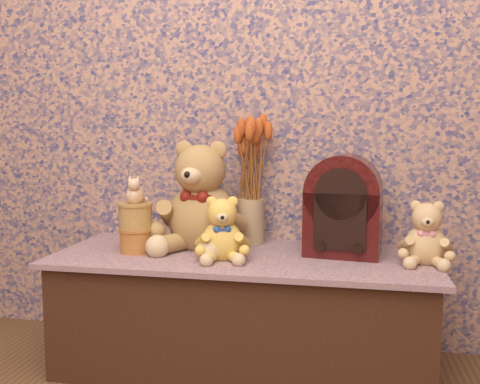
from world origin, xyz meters
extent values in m
cube|color=navy|center=(0.00, 1.50, 1.30)|extent=(3.00, 0.10, 2.60)
cube|color=#384372|center=(0.00, 1.21, 0.22)|extent=(1.41, 0.59, 0.44)
cylinder|color=tan|center=(0.00, 1.40, 0.53)|extent=(0.14, 0.14, 0.18)
cylinder|color=gold|center=(-0.40, 1.16, 0.49)|extent=(0.14, 0.14, 0.09)
cylinder|color=#DBC860|center=(-0.40, 1.16, 0.58)|extent=(0.15, 0.15, 0.10)
camera|label=1|loc=(0.37, -0.69, 0.91)|focal=39.48mm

